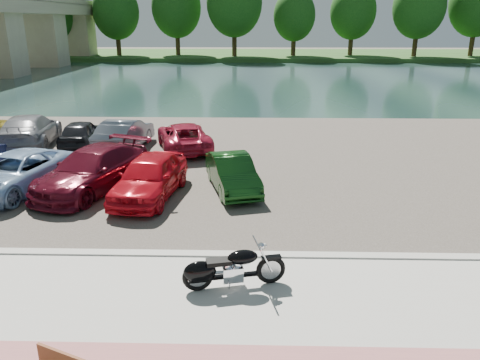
% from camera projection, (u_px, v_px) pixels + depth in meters
% --- Properties ---
extents(ground, '(200.00, 200.00, 0.00)m').
position_uv_depth(ground, '(262.00, 303.00, 10.02)').
color(ground, '#595447').
rests_on(ground, ground).
extents(promenade, '(60.00, 6.00, 0.10)m').
position_uv_depth(promenade, '(263.00, 331.00, 9.06)').
color(promenade, '#B0AEA6').
rests_on(promenade, ground).
extents(kerb, '(60.00, 0.30, 0.14)m').
position_uv_depth(kerb, '(260.00, 256.00, 11.89)').
color(kerb, '#B0AEA6').
rests_on(kerb, ground).
extents(parking_lot, '(60.00, 18.00, 0.04)m').
position_uv_depth(parking_lot, '(257.00, 159.00, 20.42)').
color(parking_lot, '#3E3832').
rests_on(parking_lot, ground).
extents(river, '(120.00, 40.00, 0.00)m').
position_uv_depth(river, '(255.00, 80.00, 47.85)').
color(river, '#1B3131').
rests_on(river, ground).
extents(far_bank, '(120.00, 24.00, 0.60)m').
position_uv_depth(far_bank, '(254.00, 55.00, 78.02)').
color(far_bank, '#234217').
rests_on(far_bank, ground).
extents(far_trees, '(70.25, 10.68, 12.52)m').
position_uv_depth(far_trees, '(284.00, 8.00, 69.72)').
color(far_trees, '#372614').
rests_on(far_trees, far_bank).
extents(motorcycle, '(2.30, 0.89, 1.05)m').
position_uv_depth(motorcycle, '(225.00, 269.00, 10.29)').
color(motorcycle, black).
rests_on(motorcycle, promenade).
extents(car_2, '(3.36, 5.25, 1.35)m').
position_uv_depth(car_2, '(15.00, 173.00, 16.27)').
color(car_2, '#94B4D8').
rests_on(car_2, parking_lot).
extents(car_3, '(3.69, 5.50, 1.48)m').
position_uv_depth(car_3, '(93.00, 170.00, 16.39)').
color(car_3, '#540C1B').
rests_on(car_3, parking_lot).
extents(car_4, '(2.30, 4.50, 1.47)m').
position_uv_depth(car_4, '(150.00, 177.00, 15.72)').
color(car_4, red).
rests_on(car_4, parking_lot).
extents(car_5, '(2.25, 3.98, 1.24)m').
position_uv_depth(car_5, '(232.00, 173.00, 16.45)').
color(car_5, '#0F3710').
rests_on(car_5, parking_lot).
extents(car_7, '(3.07, 5.56, 1.52)m').
position_uv_depth(car_7, '(30.00, 130.00, 22.22)').
color(car_7, gray).
rests_on(car_7, parking_lot).
extents(car_8, '(1.81, 3.82, 1.26)m').
position_uv_depth(car_8, '(81.00, 133.00, 22.24)').
color(car_8, black).
rests_on(car_8, parking_lot).
extents(car_9, '(1.96, 4.45, 1.42)m').
position_uv_depth(car_9, '(124.00, 134.00, 21.68)').
color(car_9, slate).
rests_on(car_9, parking_lot).
extents(car_10, '(3.30, 4.98, 1.27)m').
position_uv_depth(car_10, '(184.00, 136.00, 21.56)').
color(car_10, '#A31B35').
rests_on(car_10, parking_lot).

